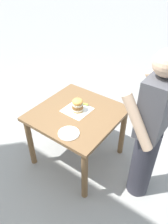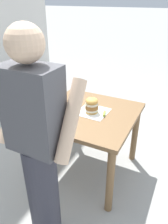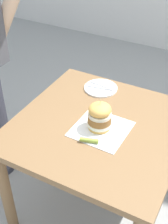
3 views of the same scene
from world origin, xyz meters
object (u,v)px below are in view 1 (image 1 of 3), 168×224
(side_plate_with_forks, at_px, (69,133))
(sandwich, at_px, (78,105))
(patio_table, at_px, (77,121))
(pickle_spear, at_px, (84,104))
(diner_across_table, at_px, (150,132))

(side_plate_with_forks, bearing_deg, sandwich, -155.56)
(patio_table, distance_m, side_plate_with_forks, 0.39)
(patio_table, height_order, side_plate_with_forks, side_plate_with_forks)
(pickle_spear, xyz_separation_m, diner_across_table, (0.14, 0.86, 0.12))
(patio_table, distance_m, pickle_spear, 0.22)
(pickle_spear, xyz_separation_m, side_plate_with_forks, (0.50, 0.17, -0.01))
(patio_table, height_order, diner_across_table, diner_across_table)
(side_plate_with_forks, bearing_deg, patio_table, -155.43)
(patio_table, height_order, sandwich, sandwich)
(sandwich, xyz_separation_m, diner_across_table, (0.00, 0.86, 0.05))
(sandwich, relative_size, side_plate_with_forks, 0.88)
(patio_table, height_order, pickle_spear, pickle_spear)
(sandwich, distance_m, pickle_spear, 0.15)
(patio_table, xyz_separation_m, sandwich, (-0.03, -0.01, 0.21))
(sandwich, distance_m, side_plate_with_forks, 0.41)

